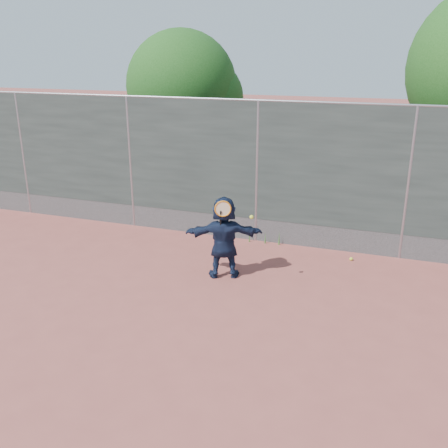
% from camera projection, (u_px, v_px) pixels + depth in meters
% --- Properties ---
extents(ground, '(80.00, 80.00, 0.00)m').
position_uv_depth(ground, '(195.00, 315.00, 7.85)').
color(ground, '#9E4C42').
rests_on(ground, ground).
extents(player, '(1.48, 0.90, 1.52)m').
position_uv_depth(player, '(224.00, 237.00, 8.99)').
color(player, '#15203B').
rests_on(player, ground).
extents(ball_ground, '(0.07, 0.07, 0.07)m').
position_uv_depth(ball_ground, '(351.00, 259.00, 9.89)').
color(ball_ground, '#D3E132').
rests_on(ball_ground, ground).
extents(fence, '(20.00, 0.06, 3.03)m').
position_uv_depth(fence, '(257.00, 170.00, 10.45)').
color(fence, '#38423D').
rests_on(fence, ground).
extents(swing_action, '(0.71, 0.20, 0.51)m').
position_uv_depth(swing_action, '(226.00, 211.00, 8.58)').
color(swing_action, orange).
rests_on(swing_action, ground).
extents(tree_left, '(3.15, 3.00, 4.53)m').
position_uv_depth(tree_left, '(188.00, 89.00, 13.61)').
color(tree_left, '#382314').
rests_on(tree_left, ground).
extents(weed_clump, '(0.68, 0.07, 0.30)m').
position_uv_depth(weed_clump, '(267.00, 238.00, 10.73)').
color(weed_clump, '#387226').
rests_on(weed_clump, ground).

